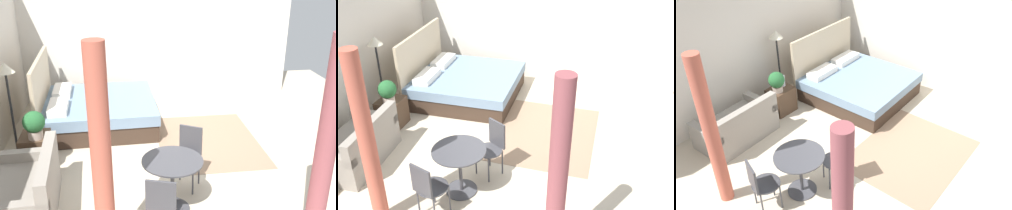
{
  "view_description": "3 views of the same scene",
  "coord_description": "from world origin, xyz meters",
  "views": [
    {
      "loc": [
        -5.68,
        0.91,
        3.11
      ],
      "look_at": [
        0.38,
        0.08,
        0.67
      ],
      "focal_mm": 41.81,
      "sensor_mm": 36.0,
      "label": 1
    },
    {
      "loc": [
        -5.6,
        -1.56,
        3.87
      ],
      "look_at": [
        -0.05,
        0.06,
        0.66
      ],
      "focal_mm": 42.0,
      "sensor_mm": 36.0,
      "label": 2
    },
    {
      "loc": [
        -4.17,
        -2.65,
        4.15
      ],
      "look_at": [
        0.07,
        0.76,
        0.57
      ],
      "focal_mm": 37.7,
      "sensor_mm": 36.0,
      "label": 3
    }
  ],
  "objects": [
    {
      "name": "vase",
      "position": [
        -0.1,
        2.23,
        0.64
      ],
      "size": [
        0.11,
        0.11,
        0.22
      ],
      "color": "silver",
      "rests_on": "nightstand"
    },
    {
      "name": "area_rug",
      "position": [
        0.28,
        -0.6,
        0.0
      ],
      "size": [
        2.15,
        1.71,
        0.01
      ],
      "primitive_type": "cube",
      "color": "#93755B",
      "rests_on": "ground"
    },
    {
      "name": "floor_lamp",
      "position": [
        0.12,
        2.54,
        1.21
      ],
      "size": [
        0.32,
        0.32,
        1.57
      ],
      "color": "black",
      "rests_on": "ground"
    },
    {
      "name": "wall_back",
      "position": [
        0.0,
        2.91,
        1.32
      ],
      "size": [
        8.23,
        0.12,
        2.64
      ],
      "primitive_type": "cube",
      "color": "silver",
      "rests_on": "ground"
    },
    {
      "name": "ground_plane",
      "position": [
        0.0,
        0.0,
        -0.01
      ],
      "size": [
        8.23,
        8.82,
        0.02
      ],
      "primitive_type": "cube",
      "color": "beige"
    },
    {
      "name": "wall_right",
      "position": [
        2.62,
        0.0,
        1.32
      ],
      "size": [
        0.12,
        5.82,
        2.64
      ],
      "primitive_type": "cube",
      "color": "silver",
      "rests_on": "ground"
    },
    {
      "name": "nightstand",
      "position": [
        -0.22,
        2.18,
        0.27
      ],
      "size": [
        0.49,
        0.42,
        0.53
      ],
      "color": "#473323",
      "rests_on": "ground"
    },
    {
      "name": "cafe_chair_near_window",
      "position": [
        -2.16,
        0.49,
        0.53
      ],
      "size": [
        0.52,
        0.52,
        0.88
      ],
      "color": "#3F3F44",
      "rests_on": "ground"
    },
    {
      "name": "couch",
      "position": [
        -1.35,
        2.12,
        0.27
      ],
      "size": [
        1.41,
        0.88,
        0.79
      ],
      "color": "gray",
      "rests_on": "ground"
    },
    {
      "name": "potted_plant",
      "position": [
        -0.32,
        2.14,
        0.77
      ],
      "size": [
        0.32,
        0.32,
        0.42
      ],
      "color": "tan",
      "rests_on": "nightstand"
    },
    {
      "name": "bed",
      "position": [
        1.24,
        1.34,
        0.29
      ],
      "size": [
        2.0,
        2.11,
        1.34
      ],
      "color": "#38281E",
      "rests_on": "ground"
    },
    {
      "name": "curtain_left",
      "position": [
        -2.37,
        -1.18,
        1.2
      ],
      "size": [
        0.21,
        0.21,
        2.4
      ],
      "color": "#994C51",
      "rests_on": "ground"
    },
    {
      "name": "balcony_table",
      "position": [
        -1.55,
        0.29,
        0.51
      ],
      "size": [
        0.76,
        0.76,
        0.72
      ],
      "color": "#3F3F44",
      "rests_on": "ground"
    },
    {
      "name": "curtain_right",
      "position": [
        -2.37,
        1.1,
        1.2
      ],
      "size": [
        0.2,
        0.2,
        2.4
      ],
      "color": "#C15B47",
      "rests_on": "ground"
    },
    {
      "name": "cafe_chair_near_couch",
      "position": [
        -1.0,
        -0.02,
        0.51
      ],
      "size": [
        0.55,
        0.55,
        0.86
      ],
      "color": "#3F3F44",
      "rests_on": "ground"
    }
  ]
}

